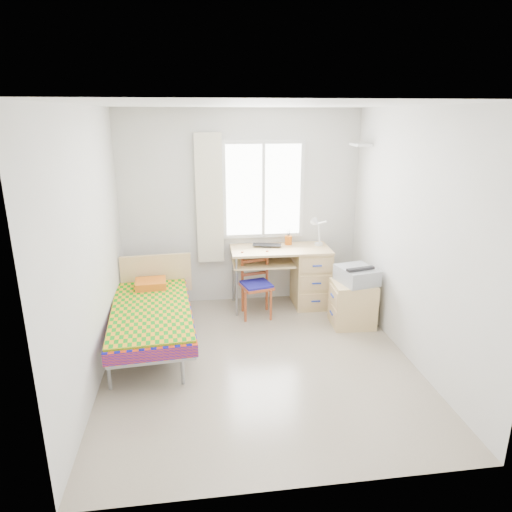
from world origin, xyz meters
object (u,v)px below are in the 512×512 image
(chair, at_px, (257,280))
(printer, at_px, (357,275))
(bed, at_px, (152,311))
(desk, at_px, (306,274))
(cabinet, at_px, (352,304))

(chair, relative_size, printer, 1.56)
(bed, bearing_deg, desk, 19.13)
(bed, relative_size, cabinet, 3.49)
(chair, bearing_deg, bed, -167.89)
(bed, height_order, printer, bed)
(chair, distance_m, printer, 1.27)
(cabinet, xyz_separation_m, printer, (0.04, 0.02, 0.38))
(chair, relative_size, cabinet, 1.52)
(chair, height_order, cabinet, chair)
(cabinet, bearing_deg, desk, 123.71)
(printer, bearing_deg, bed, 171.73)
(bed, distance_m, printer, 2.47)
(chair, xyz_separation_m, printer, (1.17, -0.45, 0.18))
(printer, bearing_deg, chair, 146.51)
(desk, height_order, chair, chair)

